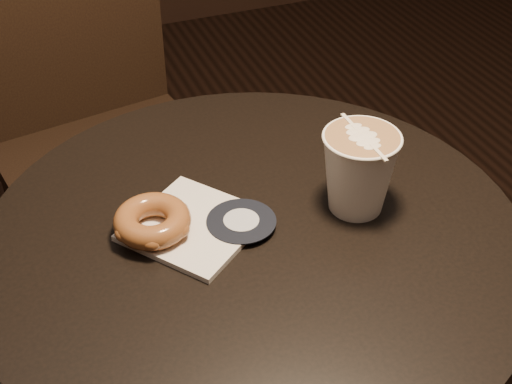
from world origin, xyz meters
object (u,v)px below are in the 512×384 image
cafe_table (254,334)px  pastry_bag (194,226)px  chair (88,94)px  doughnut (152,221)px  latte_cup (359,172)px

cafe_table → pastry_bag: pastry_bag is taller
pastry_bag → chair: bearing=55.6°
cafe_table → doughnut: size_ratio=7.68×
latte_cup → doughnut: bearing=170.8°
doughnut → latte_cup: latte_cup is taller
cafe_table → doughnut: 0.26m
chair → doughnut: chair is taller
chair → doughnut: size_ratio=11.01×
pastry_bag → doughnut: bearing=136.4°
pastry_bag → latte_cup: 0.22m
chair → pastry_bag: size_ratio=7.28×
latte_cup → cafe_table: bearing=177.8°
pastry_bag → doughnut: doughnut is taller
chair → pastry_bag: chair is taller
doughnut → cafe_table: bearing=-17.1°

